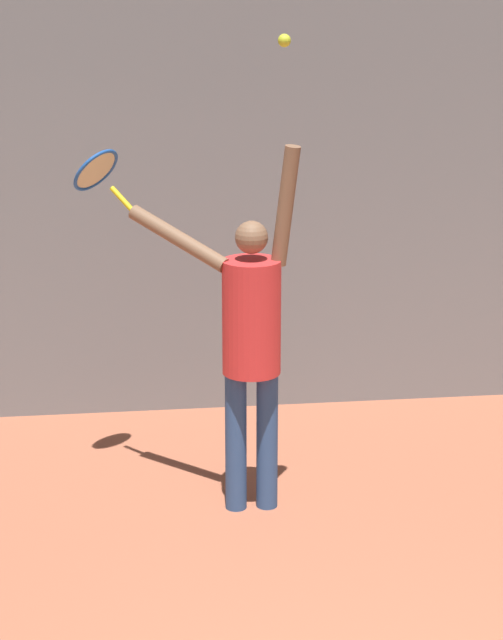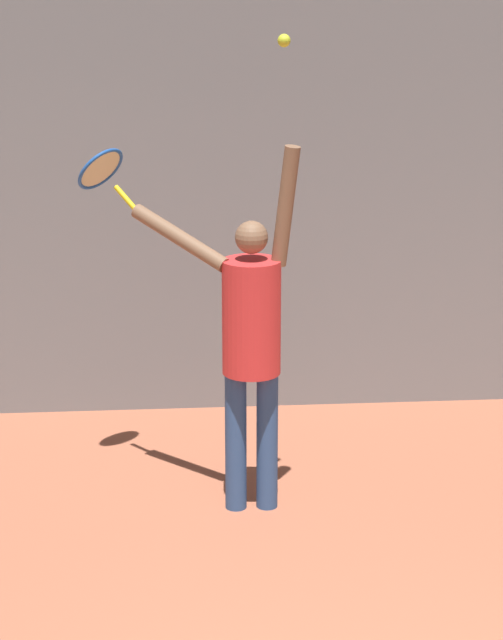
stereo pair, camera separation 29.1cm
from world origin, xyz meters
The scene contains 4 objects.
back_wall centered at (0.00, 4.94, 2.50)m, with size 18.00×0.10×5.00m.
tennis_player centered at (-0.39, 3.20, 1.11)m, with size 0.99×0.63×2.23m.
tennis_racket centered at (-1.24, 3.79, 1.99)m, with size 0.43×0.41×0.37m.
tennis_ball centered at (-0.20, 3.13, 2.79)m, with size 0.07×0.07×0.07m.
Camera 2 is at (-0.88, -3.26, 3.16)m, focal length 65.00 mm.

